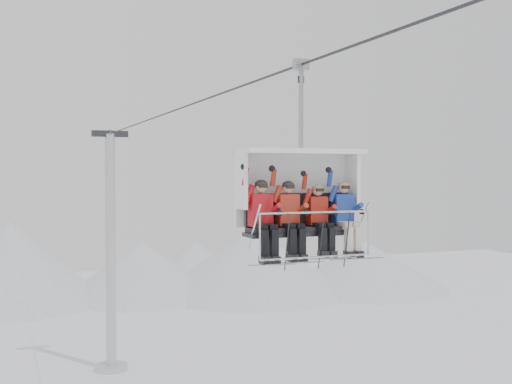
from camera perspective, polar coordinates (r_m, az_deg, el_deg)
name	(u,v)px	position (r m, az deg, el deg)	size (l,w,h in m)	color
ridgeline	(54,271)	(57.11, -17.52, -6.73)	(72.00, 21.00, 7.00)	silver
lift_tower_right	(111,268)	(37.14, -12.79, -6.60)	(2.00, 1.80, 13.48)	silver
haul_cable	(256,81)	(15.57, 0.00, 9.85)	(0.06, 0.06, 50.00)	#2E2E33
chairlift_carrier	(298,191)	(13.27, 3.75, 0.09)	(2.59, 1.17, 3.98)	black
skier_far_left	(263,216)	(12.64, 0.59, -2.16)	(0.44, 1.69, 1.73)	red
skier_center_left	(290,216)	(12.87, 3.01, -2.15)	(0.43, 1.69, 1.69)	red
skier_center_right	(319,217)	(13.16, 5.67, -2.22)	(0.39, 1.69, 1.57)	#B22418
skier_far_right	(345,215)	(13.45, 7.92, -2.03)	(0.42, 1.69, 1.66)	#2542A4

